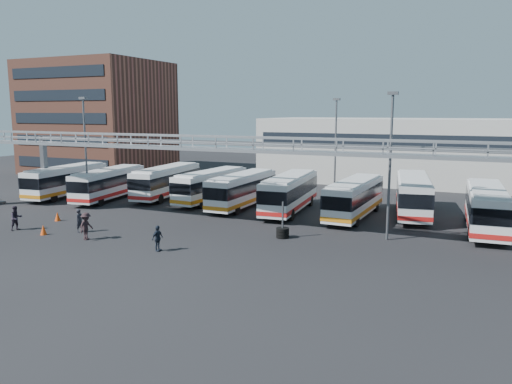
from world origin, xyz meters
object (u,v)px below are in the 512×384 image
at_px(bus_0, 67,180).
at_px(bus_3, 211,185).
at_px(pedestrian_a, 80,221).
at_px(pedestrian_d, 158,238).
at_px(bus_8, 486,207).
at_px(pedestrian_b, 16,218).
at_px(bus_5, 290,192).
at_px(bus_1, 109,183).
at_px(pedestrian_c, 86,226).
at_px(cone_left, 43,230).
at_px(bus_6, 355,197).
at_px(bus_7, 413,194).
at_px(bus_4, 242,189).
at_px(bus_2, 167,181).
at_px(tire_stack, 283,232).
at_px(light_pole_left, 85,146).
at_px(light_pole_back, 336,143).
at_px(cone_right, 57,216).
at_px(light_pole_mid, 390,158).

xyz_separation_m(bus_0, bus_3, (15.41, 3.51, -0.06)).
xyz_separation_m(pedestrian_a, pedestrian_d, (8.31, -1.84, -0.04)).
relative_size(bus_8, pedestrian_b, 6.04).
height_order(pedestrian_b, pedestrian_d, pedestrian_b).
distance_m(bus_5, pedestrian_b, 22.26).
relative_size(bus_1, pedestrian_c, 5.50).
relative_size(pedestrian_d, cone_left, 2.28).
xyz_separation_m(bus_6, pedestrian_c, (-15.32, -15.08, -0.81)).
distance_m(bus_7, bus_8, 6.83).
height_order(bus_7, pedestrian_d, bus_7).
distance_m(bus_7, pedestrian_c, 26.71).
bearing_deg(bus_4, bus_2, 170.86).
height_order(bus_4, bus_8, bus_8).
distance_m(bus_8, pedestrian_a, 30.32).
relative_size(cone_left, tire_stack, 0.28).
xyz_separation_m(light_pole_left, bus_1, (-0.58, 3.60, -3.98)).
bearing_deg(bus_4, tire_stack, -49.82).
height_order(bus_3, bus_5, bus_5).
relative_size(pedestrian_c, tire_stack, 0.74).
xyz_separation_m(light_pole_back, tire_stack, (1.14, -17.50, -5.29)).
relative_size(bus_4, bus_6, 0.98).
xyz_separation_m(bus_2, pedestrian_c, (4.78, -16.77, -0.84)).
bearing_deg(pedestrian_d, light_pole_back, -7.24).
distance_m(bus_8, pedestrian_b, 35.34).
bearing_deg(bus_0, pedestrian_d, -37.87).
bearing_deg(cone_right, bus_6, 27.45).
xyz_separation_m(pedestrian_a, cone_right, (-4.52, 2.20, -0.51)).
bearing_deg(tire_stack, bus_0, 165.92).
height_order(bus_5, cone_right, bus_5).
height_order(light_pole_back, bus_3, light_pole_back).
bearing_deg(bus_2, bus_1, -148.66).
distance_m(bus_7, pedestrian_d, 22.78).
xyz_separation_m(bus_5, bus_6, (5.83, 0.02, -0.06)).
bearing_deg(cone_left, bus_7, 37.78).
relative_size(bus_7, cone_right, 15.52).
relative_size(bus_7, pedestrian_a, 6.57).
bearing_deg(pedestrian_b, bus_3, -10.06).
bearing_deg(bus_0, cone_right, -54.10).
distance_m(bus_2, cone_left, 17.08).
distance_m(light_pole_back, cone_left, 28.76).
relative_size(bus_3, cone_right, 14.03).
relative_size(light_pole_mid, cone_right, 13.75).
bearing_deg(bus_7, tire_stack, -131.28).
xyz_separation_m(bus_2, bus_8, (30.19, -2.45, 0.06)).
height_order(light_pole_mid, bus_0, light_pole_mid).
distance_m(bus_0, bus_3, 15.80).
bearing_deg(bus_1, light_pole_back, 18.15).
bearing_deg(bus_0, bus_4, 1.08).
xyz_separation_m(bus_4, pedestrian_a, (-6.78, -13.72, -0.88)).
distance_m(bus_7, pedestrian_a, 27.33).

